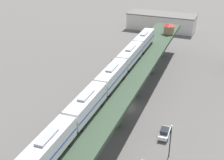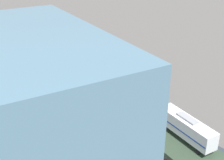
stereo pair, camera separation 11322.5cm
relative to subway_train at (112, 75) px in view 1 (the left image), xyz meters
The scene contains 8 objects.
ground_plane 13.30m from the subway_train, 79.41° to the left, with size 400.00×400.00×0.00m, color #514F4C.
elevated_viaduct 7.88m from the subway_train, 79.08° to the left, with size 9.68×92.11×8.71m.
subway_train is the anchor object (origin of this frame).
signal_hut 41.49m from the subway_train, 85.54° to the left, with size 3.26×3.26×3.40m.
street_car_white 15.85m from the subway_train, ahead, with size 2.05×4.45×1.89m.
delivery_truck 27.47m from the subway_train, 110.36° to the left, with size 3.82×7.52×3.20m.
street_lamp 17.37m from the subway_train, 26.78° to the right, with size 0.44×0.44×6.94m.
warehouse_building 75.24m from the subway_train, 94.94° to the left, with size 28.75×10.74×6.80m.
Camera 1 is at (19.73, -61.12, 37.94)m, focal length 50.00 mm.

